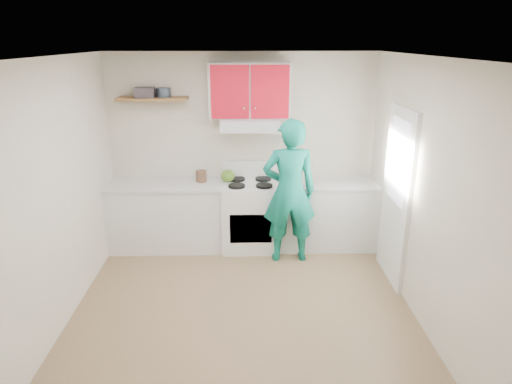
{
  "coord_description": "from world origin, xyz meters",
  "views": [
    {
      "loc": [
        0.03,
        -4.12,
        2.76
      ],
      "look_at": [
        0.15,
        0.55,
        1.15
      ],
      "focal_mm": 31.48,
      "sensor_mm": 36.0,
      "label": 1
    }
  ],
  "objects_px": {
    "tin": "(164,92)",
    "stove": "(250,215)",
    "kettle": "(228,176)",
    "person": "(289,192)",
    "crock": "(201,177)"
  },
  "relations": [
    {
      "from": "tin",
      "to": "stove",
      "type": "bearing_deg",
      "value": -10.48
    },
    {
      "from": "tin",
      "to": "kettle",
      "type": "xyz_separation_m",
      "value": [
        0.81,
        -0.12,
        -1.09
      ]
    },
    {
      "from": "stove",
      "to": "person",
      "type": "relative_size",
      "value": 0.5
    },
    {
      "from": "stove",
      "to": "kettle",
      "type": "distance_m",
      "value": 0.63
    },
    {
      "from": "kettle",
      "to": "crock",
      "type": "bearing_deg",
      "value": 159.11
    },
    {
      "from": "kettle",
      "to": "crock",
      "type": "relative_size",
      "value": 1.11
    },
    {
      "from": "stove",
      "to": "kettle",
      "type": "bearing_deg",
      "value": 163.69
    },
    {
      "from": "tin",
      "to": "crock",
      "type": "height_order",
      "value": "tin"
    },
    {
      "from": "kettle",
      "to": "tin",
      "type": "bearing_deg",
      "value": 150.61
    },
    {
      "from": "kettle",
      "to": "person",
      "type": "distance_m",
      "value": 0.92
    },
    {
      "from": "kettle",
      "to": "crock",
      "type": "height_order",
      "value": "kettle"
    },
    {
      "from": "stove",
      "to": "kettle",
      "type": "relative_size",
      "value": 4.74
    },
    {
      "from": "crock",
      "to": "person",
      "type": "relative_size",
      "value": 0.09
    },
    {
      "from": "stove",
      "to": "tin",
      "type": "bearing_deg",
      "value": 169.52
    },
    {
      "from": "stove",
      "to": "tin",
      "type": "relative_size",
      "value": 4.87
    }
  ]
}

